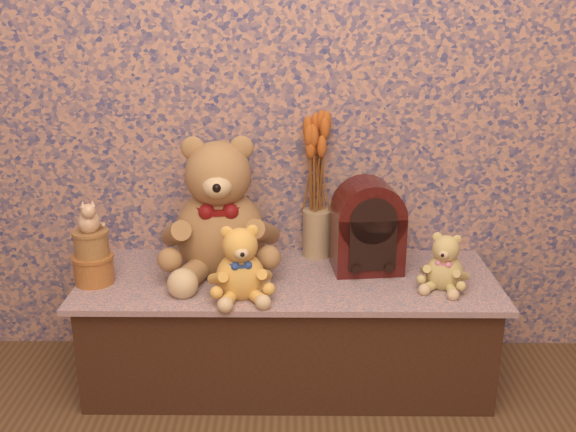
# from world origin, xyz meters

# --- Properties ---
(display_shelf) EXTENTS (1.43, 0.53, 0.40)m
(display_shelf) POSITION_xyz_m (0.00, 1.24, 0.20)
(display_shelf) COLOR #3A5578
(display_shelf) RESTS_ON ground
(teddy_large) EXTENTS (0.44, 0.52, 0.52)m
(teddy_large) POSITION_xyz_m (-0.24, 1.31, 0.66)
(teddy_large) COLOR #A2723E
(teddy_large) RESTS_ON display_shelf
(teddy_medium) EXTENTS (0.25, 0.28, 0.26)m
(teddy_medium) POSITION_xyz_m (-0.15, 1.10, 0.53)
(teddy_medium) COLOR gold
(teddy_medium) RESTS_ON display_shelf
(teddy_small) EXTENTS (0.23, 0.24, 0.21)m
(teddy_small) POSITION_xyz_m (0.52, 1.17, 0.50)
(teddy_small) COLOR tan
(teddy_small) RESTS_ON display_shelf
(cathedral_radio) EXTENTS (0.26, 0.20, 0.33)m
(cathedral_radio) POSITION_xyz_m (0.28, 1.32, 0.56)
(cathedral_radio) COLOR #3A0C0A
(cathedral_radio) RESTS_ON display_shelf
(ceramic_vase) EXTENTS (0.11, 0.11, 0.18)m
(ceramic_vase) POSITION_xyz_m (0.11, 1.45, 0.49)
(ceramic_vase) COLOR tan
(ceramic_vase) RESTS_ON display_shelf
(dried_stalks) EXTENTS (0.28, 0.28, 0.44)m
(dried_stalks) POSITION_xyz_m (0.11, 1.45, 0.79)
(dried_stalks) COLOR #BC571E
(dried_stalks) RESTS_ON ceramic_vase
(biscuit_tin_lower) EXTENTS (0.17, 0.17, 0.10)m
(biscuit_tin_lower) POSITION_xyz_m (-0.66, 1.19, 0.45)
(biscuit_tin_lower) COLOR gold
(biscuit_tin_lower) RESTS_ON display_shelf
(biscuit_tin_upper) EXTENTS (0.15, 0.15, 0.09)m
(biscuit_tin_upper) POSITION_xyz_m (-0.66, 1.19, 0.54)
(biscuit_tin_upper) COLOR tan
(biscuit_tin_upper) RESTS_ON biscuit_tin_lower
(cat_figurine) EXTENTS (0.11, 0.12, 0.12)m
(cat_figurine) POSITION_xyz_m (-0.66, 1.19, 0.64)
(cat_figurine) COLOR silver
(cat_figurine) RESTS_ON biscuit_tin_upper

